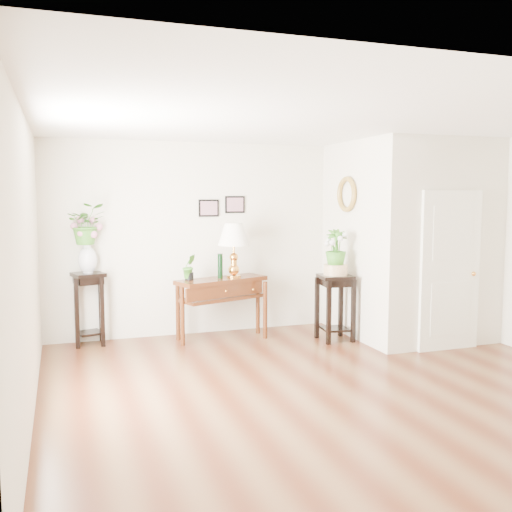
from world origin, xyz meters
name	(u,v)px	position (x,y,z in m)	size (l,w,h in m)	color
floor	(331,384)	(0.00, 0.00, 0.00)	(6.00, 5.50, 0.02)	brown
ceiling	(335,120)	(0.00, 0.00, 2.80)	(6.00, 5.50, 0.02)	white
wall_back	(250,238)	(0.00, 2.75, 1.40)	(6.00, 0.02, 2.80)	silver
wall_left	(27,267)	(-3.00, 0.00, 1.40)	(0.02, 5.50, 2.80)	silver
partition	(407,239)	(2.10, 1.77, 1.40)	(1.80, 1.95, 2.80)	silver
door	(450,271)	(2.10, 0.78, 1.05)	(0.90, 0.05, 2.10)	white
art_print_left	(209,208)	(-0.65, 2.73, 1.85)	(0.30, 0.02, 0.25)	black
art_print_right	(235,205)	(-0.25, 2.73, 1.90)	(0.30, 0.02, 0.25)	black
wall_ornament	(347,194)	(1.16, 1.90, 2.05)	(0.51, 0.51, 0.07)	#AA862E
console_table	(222,309)	(-0.59, 2.27, 0.44)	(1.31, 0.44, 0.88)	black
table_lamp	(234,253)	(-0.41, 2.27, 1.23)	(0.45, 0.45, 0.78)	gold
green_vase	(220,266)	(-0.61, 2.27, 1.05)	(0.07, 0.07, 0.35)	black
potted_plant	(189,268)	(-1.05, 2.27, 1.04)	(0.18, 0.15, 0.34)	#377B21
plant_stand_a	(89,309)	(-2.38, 2.57, 0.50)	(0.39, 0.39, 0.99)	black
porcelain_vase	(88,256)	(-2.38, 2.57, 1.22)	(0.25, 0.25, 0.43)	silver
lily_arrangement	(86,223)	(-2.38, 2.57, 1.67)	(0.50, 0.43, 0.56)	#377B21
plant_stand_b	(335,308)	(0.90, 1.70, 0.46)	(0.44, 0.44, 0.93)	black
ceramic_bowl	(336,269)	(0.90, 1.70, 1.01)	(0.33, 0.33, 0.15)	beige
narcissus	(336,248)	(0.90, 1.70, 1.31)	(0.29, 0.29, 0.52)	#377B21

